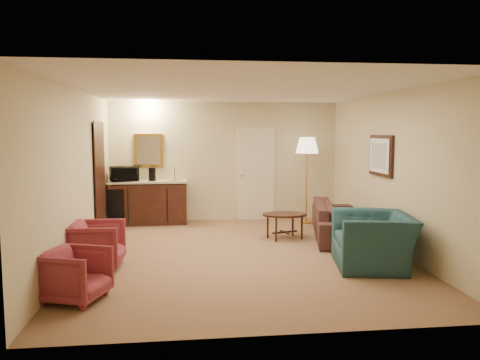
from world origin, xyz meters
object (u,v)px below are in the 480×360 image
object	(u,v)px
rose_chair_far	(75,272)
waste_bin	(180,216)
microwave	(124,172)
teal_armchair	(373,231)
coffee_table	(285,226)
rose_chair_near	(97,242)
sofa	(339,214)
floor_lamp	(307,180)
coffee_maker	(152,174)
wetbar_cabinet	(149,202)

from	to	relation	value
rose_chair_far	waste_bin	xyz separation A→B (m)	(1.15, 4.46, -0.17)
microwave	teal_armchair	bearing A→B (deg)	-61.16
coffee_table	microwave	xyz separation A→B (m)	(-3.08, 1.70, 0.87)
waste_bin	microwave	bearing A→B (deg)	177.27
teal_armchair	rose_chair_near	xyz separation A→B (m)	(-3.98, 0.44, -0.15)
sofa	floor_lamp	world-z (taller)	floor_lamp
floor_lamp	rose_chair_far	bearing A→B (deg)	-132.41
microwave	rose_chair_near	bearing A→B (deg)	-108.97
floor_lamp	microwave	distance (m)	3.87
waste_bin	microwave	size ratio (longest dim) A/B	0.60
rose_chair_near	coffee_table	bearing A→B (deg)	-62.41
floor_lamp	coffee_maker	world-z (taller)	floor_lamp
rose_chair_near	coffee_table	size ratio (longest dim) A/B	0.90
sofa	waste_bin	xyz separation A→B (m)	(-2.95, 1.68, -0.27)
wetbar_cabinet	waste_bin	distance (m)	0.72
coffee_table	wetbar_cabinet	bearing A→B (deg)	146.30
coffee_table	floor_lamp	xyz separation A→B (m)	(0.77, 1.40, 0.69)
sofa	microwave	distance (m)	4.50
teal_armchair	rose_chair_near	size ratio (longest dim) A/B	1.62
teal_armchair	rose_chair_far	distance (m)	4.09
wetbar_cabinet	rose_chair_near	size ratio (longest dim) A/B	2.22
sofa	rose_chair_near	bearing A→B (deg)	121.82
teal_armchair	microwave	bearing A→B (deg)	-122.07
teal_armchair	rose_chair_near	bearing A→B (deg)	-86.23
sofa	rose_chair_far	world-z (taller)	sofa
wetbar_cabinet	rose_chair_near	distance (m)	3.22
rose_chair_far	waste_bin	world-z (taller)	rose_chair_far
rose_chair_near	coffee_maker	distance (m)	3.29
coffee_table	waste_bin	size ratio (longest dim) A/B	2.46
teal_armchair	floor_lamp	xyz separation A→B (m)	(-0.13, 3.30, 0.40)
wetbar_cabinet	waste_bin	bearing A→B (deg)	-6.15
wetbar_cabinet	teal_armchair	xyz separation A→B (m)	(3.48, -3.62, 0.06)
floor_lamp	coffee_maker	size ratio (longest dim) A/B	6.67
microwave	wetbar_cabinet	bearing A→B (deg)	-17.23
rose_chair_near	wetbar_cabinet	bearing A→B (deg)	-6.69
teal_armchair	rose_chair_far	size ratio (longest dim) A/B	1.77
rose_chair_far	floor_lamp	bearing A→B (deg)	-23.42
teal_armchair	waste_bin	bearing A→B (deg)	-131.35
sofa	teal_armchair	xyz separation A→B (m)	(-0.12, -1.87, 0.08)
coffee_table	coffee_maker	xyz separation A→B (m)	(-2.49, 1.70, 0.82)
teal_armchair	floor_lamp	world-z (taller)	floor_lamp
microwave	coffee_table	bearing A→B (deg)	-47.94
rose_chair_far	coffee_table	distance (m)	4.17
rose_chair_near	coffee_maker	xyz separation A→B (m)	(0.58, 3.16, 0.69)
teal_armchair	microwave	size ratio (longest dim) A/B	2.16
sofa	waste_bin	size ratio (longest dim) A/B	6.76
rose_chair_far	microwave	world-z (taller)	microwave
sofa	waste_bin	distance (m)	3.41
rose_chair_far	coffee_table	bearing A→B (deg)	-28.58
teal_armchair	coffee_maker	world-z (taller)	coffee_maker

